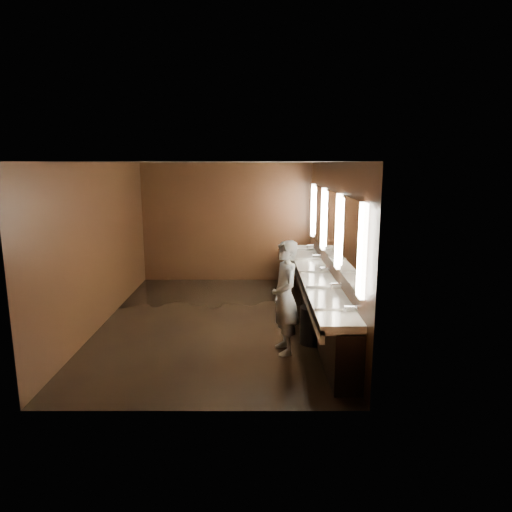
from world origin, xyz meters
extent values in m
plane|color=black|center=(0.00, 0.00, 0.00)|extent=(6.00, 6.00, 0.00)
cube|color=#2D2D2B|center=(0.00, 0.00, 2.80)|extent=(4.00, 6.00, 0.02)
cube|color=black|center=(0.00, 3.00, 1.40)|extent=(4.00, 0.02, 2.80)
cube|color=black|center=(0.00, -3.00, 1.40)|extent=(4.00, 0.02, 2.80)
cube|color=black|center=(-2.00, 0.00, 1.40)|extent=(0.02, 6.00, 2.80)
cube|color=black|center=(2.00, 0.00, 1.40)|extent=(0.02, 6.00, 2.80)
cube|color=black|center=(1.82, 0.00, 0.40)|extent=(0.36, 5.40, 0.81)
cube|color=silver|center=(1.73, 0.00, 0.85)|extent=(0.55, 5.40, 0.12)
cube|color=silver|center=(1.48, 0.00, 0.77)|extent=(0.06, 5.40, 0.18)
cylinder|color=silver|center=(1.91, -2.20, 0.99)|extent=(0.18, 0.04, 0.04)
cylinder|color=silver|center=(1.91, -1.10, 0.99)|extent=(0.18, 0.04, 0.04)
cylinder|color=silver|center=(1.91, 0.00, 0.99)|extent=(0.18, 0.04, 0.04)
cylinder|color=silver|center=(1.91, 1.10, 0.99)|extent=(0.18, 0.04, 0.04)
cylinder|color=silver|center=(1.91, 2.20, 0.99)|extent=(0.18, 0.04, 0.04)
cube|color=white|center=(1.97, -2.40, 1.75)|extent=(0.06, 0.22, 1.15)
cube|color=white|center=(1.99, -1.60, 1.75)|extent=(0.03, 1.32, 1.15)
cube|color=white|center=(1.97, -0.80, 1.75)|extent=(0.06, 0.23, 1.15)
cube|color=white|center=(1.99, 0.00, 1.75)|extent=(0.03, 1.32, 1.15)
cube|color=white|center=(1.97, 0.80, 1.75)|extent=(0.06, 0.23, 1.15)
cube|color=white|center=(1.99, 1.60, 1.75)|extent=(0.03, 1.32, 1.15)
cube|color=white|center=(1.97, 2.40, 1.75)|extent=(0.06, 0.22, 1.15)
imported|color=#88A5CA|center=(1.13, -1.31, 0.85)|extent=(0.52, 0.69, 1.69)
cylinder|color=black|center=(1.58, -0.98, 0.30)|extent=(0.38, 0.38, 0.59)
camera|label=1|loc=(0.70, -7.76, 2.78)|focal=32.00mm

